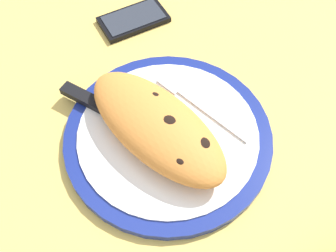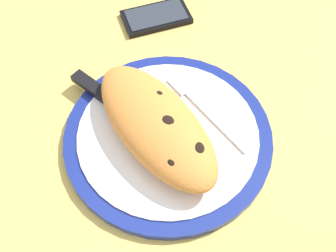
# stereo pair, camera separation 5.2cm
# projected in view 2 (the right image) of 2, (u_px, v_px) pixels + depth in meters

# --- Properties ---
(ground_plane) EXTENTS (1.50, 1.50, 0.03)m
(ground_plane) POSITION_uv_depth(u_px,v_px,m) (168.00, 144.00, 0.64)
(ground_plane) COLOR #DBB756
(plate) EXTENTS (0.31, 0.31, 0.02)m
(plate) POSITION_uv_depth(u_px,v_px,m) (168.00, 136.00, 0.62)
(plate) COLOR navy
(plate) RESTS_ON ground_plane
(calzone) EXTENTS (0.26, 0.15, 0.06)m
(calzone) POSITION_uv_depth(u_px,v_px,m) (156.00, 124.00, 0.59)
(calzone) COLOR orange
(calzone) RESTS_ON plate
(fork) EXTENTS (0.17, 0.06, 0.00)m
(fork) POSITION_uv_depth(u_px,v_px,m) (200.00, 105.00, 0.63)
(fork) COLOR silver
(fork) RESTS_ON plate
(knife) EXTENTS (0.23, 0.12, 0.01)m
(knife) POSITION_uv_depth(u_px,v_px,m) (114.00, 103.00, 0.63)
(knife) COLOR silver
(knife) RESTS_ON plate
(smartphone) EXTENTS (0.08, 0.13, 0.01)m
(smartphone) POSITION_uv_depth(u_px,v_px,m) (156.00, 17.00, 0.76)
(smartphone) COLOR black
(smartphone) RESTS_ON ground_plane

